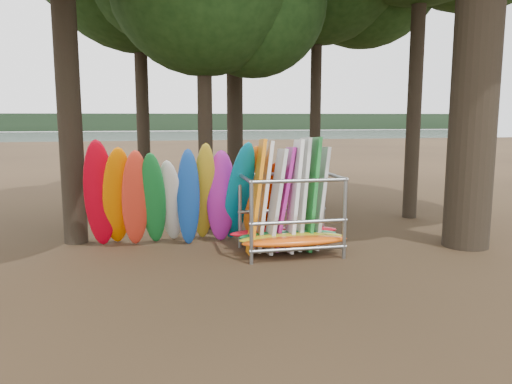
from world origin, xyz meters
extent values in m
plane|color=#47331E|center=(0.00, 0.00, 0.00)|extent=(120.00, 120.00, 0.00)
plane|color=gray|center=(0.00, 60.00, 0.00)|extent=(160.00, 160.00, 0.00)
cube|color=black|center=(0.00, 110.00, 2.00)|extent=(160.00, 4.00, 4.00)
cylinder|color=black|center=(-3.12, 6.24, 5.17)|extent=(0.44, 0.44, 10.34)
cylinder|color=black|center=(0.27, 7.46, 6.19)|extent=(0.61, 0.61, 12.37)
cylinder|color=black|center=(3.14, 6.49, 5.62)|extent=(0.40, 0.40, 11.24)
cylinder|color=black|center=(-1.29, 3.59, 4.30)|extent=(0.44, 0.44, 8.59)
cylinder|color=black|center=(5.65, 3.83, 6.53)|extent=(0.46, 0.46, 13.07)
ellipsoid|color=#C00116|center=(-4.20, 1.64, 1.43)|extent=(0.81, 1.33, 2.95)
ellipsoid|color=orange|center=(-3.76, 1.57, 1.35)|extent=(0.99, 2.02, 2.87)
ellipsoid|color=red|center=(-3.32, 1.36, 1.31)|extent=(0.81, 1.75, 2.77)
ellipsoid|color=#157730|center=(-2.87, 1.39, 1.28)|extent=(0.73, 1.87, 2.70)
ellipsoid|color=silver|center=(-2.43, 1.62, 1.18)|extent=(0.83, 1.85, 2.50)
ellipsoid|color=#1545A1|center=(-1.99, 1.37, 1.31)|extent=(0.63, 1.11, 2.71)
ellipsoid|color=gold|center=(-1.55, 1.70, 1.38)|extent=(0.62, 1.70, 2.89)
ellipsoid|color=#AC209D|center=(-1.11, 1.63, 1.28)|extent=(0.86, 1.07, 2.64)
ellipsoid|color=#067DA1|center=(-0.66, 1.36, 1.40)|extent=(0.89, 2.00, 2.92)
ellipsoid|color=orange|center=(-0.22, 1.48, 1.34)|extent=(0.84, 1.56, 2.81)
ellipsoid|color=#C02602|center=(0.22, 1.69, 1.11)|extent=(0.62, 1.61, 2.39)
ellipsoid|color=#FF5B0E|center=(0.45, -0.14, 0.42)|extent=(2.66, 0.55, 0.24)
ellipsoid|color=#AB9916|center=(0.45, 0.19, 0.42)|extent=(2.67, 0.55, 0.24)
ellipsoid|color=#176834|center=(0.45, 0.50, 0.42)|extent=(2.57, 0.55, 0.24)
ellipsoid|color=red|center=(0.45, 0.88, 0.42)|extent=(2.90, 0.55, 0.24)
cube|color=orange|center=(-0.39, 0.47, 1.43)|extent=(0.50, 0.79, 2.88)
cube|color=white|center=(-0.15, 0.66, 1.40)|extent=(0.49, 0.78, 2.82)
cube|color=silver|center=(0.09, 0.44, 1.31)|extent=(0.56, 0.81, 2.64)
cube|color=#AA1C8A|center=(0.33, 0.66, 1.33)|extent=(0.61, 0.79, 2.66)
cube|color=white|center=(0.57, 0.45, 1.42)|extent=(0.42, 0.80, 2.86)
cube|color=silver|center=(0.81, 0.60, 1.43)|extent=(0.42, 0.82, 2.89)
cube|color=#1C7E2D|center=(1.05, 0.49, 1.44)|extent=(0.40, 0.80, 2.91)
cube|color=silver|center=(1.29, 0.59, 1.32)|extent=(0.46, 0.80, 2.66)
camera|label=1|loc=(-2.91, -11.39, 3.41)|focal=35.00mm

